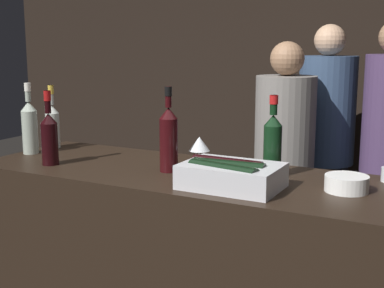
% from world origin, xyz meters
% --- Properties ---
extents(wall_back_chalkboard, '(6.40, 0.06, 2.80)m').
position_xyz_m(wall_back_chalkboard, '(0.00, 2.67, 1.40)').
color(wall_back_chalkboard, black).
rests_on(wall_back_chalkboard, ground_plane).
extents(bar_counter, '(1.95, 0.67, 1.08)m').
position_xyz_m(bar_counter, '(0.00, 0.33, 0.54)').
color(bar_counter, black).
rests_on(bar_counter, ground_plane).
extents(ice_bin_with_bottles, '(0.38, 0.26, 0.11)m').
position_xyz_m(ice_bin_with_bottles, '(0.26, 0.19, 1.13)').
color(ice_bin_with_bottles, silver).
rests_on(ice_bin_with_bottles, bar_counter).
extents(bowl_white, '(0.16, 0.16, 0.06)m').
position_xyz_m(bowl_white, '(0.67, 0.35, 1.11)').
color(bowl_white, white).
rests_on(bowl_white, bar_counter).
extents(wine_glass, '(0.09, 0.09, 0.14)m').
position_xyz_m(wine_glass, '(0.01, 0.42, 1.18)').
color(wine_glass, silver).
rests_on(wine_glass, bar_counter).
extents(rose_wine_bottle, '(0.07, 0.07, 0.34)m').
position_xyz_m(rose_wine_bottle, '(-0.90, 0.48, 1.21)').
color(rose_wine_bottle, '#B2B7AD').
rests_on(rose_wine_bottle, bar_counter).
extents(red_wine_bottle_black_foil, '(0.08, 0.08, 0.37)m').
position_xyz_m(red_wine_bottle_black_foil, '(-0.09, 0.31, 1.23)').
color(red_wine_bottle_black_foil, black).
rests_on(red_wine_bottle_black_foil, bar_counter).
extents(white_wine_bottle, '(0.08, 0.08, 0.36)m').
position_xyz_m(white_wine_bottle, '(-0.90, 0.32, 1.22)').
color(white_wine_bottle, '#9EA899').
rests_on(white_wine_bottle, bar_counter).
extents(red_wine_bottle_tall, '(0.08, 0.08, 0.34)m').
position_xyz_m(red_wine_bottle_tall, '(-0.64, 0.17, 1.21)').
color(red_wine_bottle_tall, black).
rests_on(red_wine_bottle_tall, bar_counter).
extents(red_wine_bottle_burgundy, '(0.08, 0.08, 0.34)m').
position_xyz_m(red_wine_bottle_burgundy, '(0.35, 0.43, 1.22)').
color(red_wine_bottle_burgundy, black).
rests_on(red_wine_bottle_burgundy, bar_counter).
extents(person_in_hoodie, '(0.38, 0.38, 1.64)m').
position_xyz_m(person_in_hoodie, '(0.04, 1.54, 0.91)').
color(person_in_hoodie, black).
rests_on(person_in_hoodie, ground_plane).
extents(person_blond_tee, '(0.39, 0.39, 1.75)m').
position_xyz_m(person_blond_tee, '(0.19, 2.00, 0.97)').
color(person_blond_tee, black).
rests_on(person_blond_tee, ground_plane).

